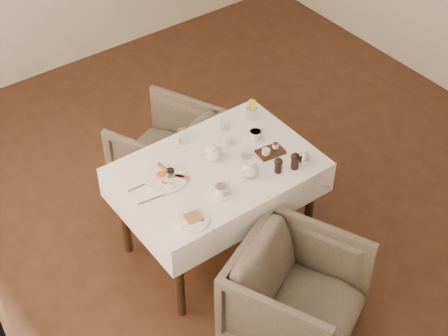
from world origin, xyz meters
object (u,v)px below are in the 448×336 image
(armchair_far, at_px, (167,150))
(armchair_near, at_px, (297,296))
(teapot_centre, at_px, (213,152))
(table, at_px, (217,180))
(breakfast_plate, at_px, (166,177))

(armchair_far, bearing_deg, armchair_near, 61.22)
(armchair_far, distance_m, teapot_centre, 0.87)
(table, bearing_deg, armchair_near, -92.19)
(breakfast_plate, bearing_deg, armchair_near, -54.63)
(armchair_near, xyz_separation_m, teapot_centre, (0.05, 0.94, 0.48))
(breakfast_plate, bearing_deg, armchair_far, 77.22)
(armchair_far, relative_size, breakfast_plate, 2.57)
(teapot_centre, bearing_deg, table, -106.09)
(table, height_order, armchair_far, table)
(table, distance_m, armchair_far, 0.84)
(armchair_far, bearing_deg, table, 59.09)
(table, height_order, breakfast_plate, breakfast_plate)
(teapot_centre, bearing_deg, breakfast_plate, 174.19)
(armchair_near, bearing_deg, breakfast_plate, 82.38)
(armchair_far, height_order, breakfast_plate, breakfast_plate)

